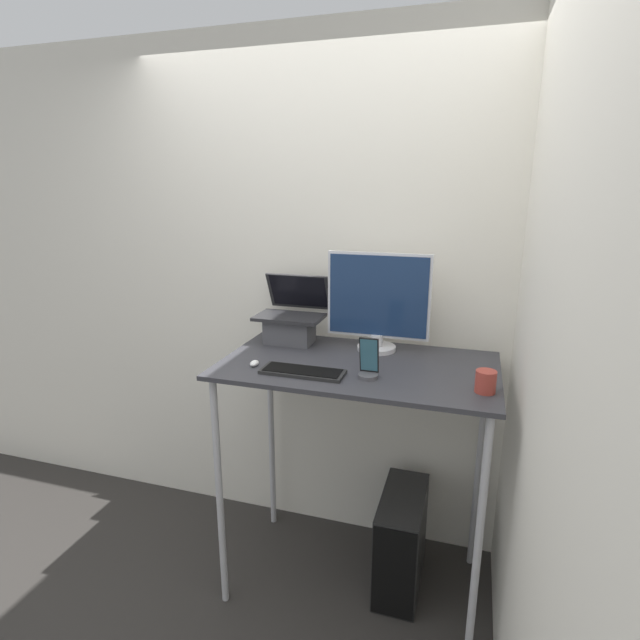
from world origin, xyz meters
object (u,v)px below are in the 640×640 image
Objects in this scene: monitor at (378,305)px; computer_tower at (401,540)px; cell_phone at (368,365)px; keyboard at (303,372)px; mouse at (254,363)px; laptop at (291,323)px.

monitor is 1.00× the size of computer_tower.
keyboard is at bearing -171.75° from cell_phone.
computer_tower is at bearing 19.22° from mouse.
keyboard is (-0.23, -0.39, -0.21)m from monitor.
computer_tower is at bearing 30.83° from keyboard.
mouse is at bearing 174.41° from keyboard.
computer_tower is (0.60, -0.15, -0.99)m from laptop.
laptop is 0.44m from monitor.
laptop is 1.16m from computer_tower.
laptop is at bearing 166.19° from computer_tower.
keyboard is at bearing -120.51° from monitor.
keyboard is (0.20, -0.39, -0.09)m from laptop.
cell_phone is 0.35× the size of computer_tower.
laptop is 0.94× the size of keyboard.
laptop is 0.68× the size of monitor.
mouse is 0.11× the size of computer_tower.
cell_phone is at bearing -124.55° from computer_tower.
keyboard is 6.50× the size of mouse.
cell_phone is at bearing 1.92° from mouse.
monitor is at bearing 95.71° from cell_phone.
monitor is at bearing 139.72° from computer_tower.
cell_phone is 0.97m from computer_tower.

